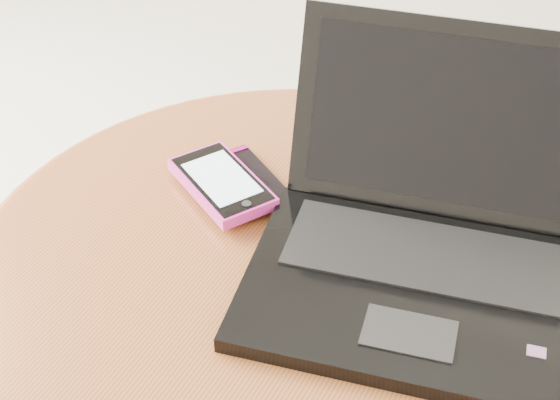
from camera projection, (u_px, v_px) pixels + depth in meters
The scene contains 4 objects.
table at pixel (297, 342), 0.91m from camera, with size 0.69×0.69×0.55m.
laptop at pixel (428, 242), 0.81m from camera, with size 0.38×0.36×0.21m.
phone_black at pixel (246, 180), 0.94m from camera, with size 0.13×0.11×0.01m.
phone_pink at pixel (222, 183), 0.91m from camera, with size 0.14×0.12×0.02m.
Camera 1 is at (0.35, -0.50, 1.13)m, focal length 53.74 mm.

